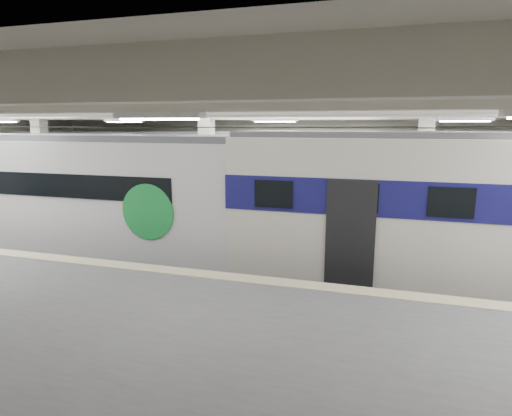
% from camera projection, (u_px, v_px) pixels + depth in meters
% --- Properties ---
extents(station_hall, '(36.00, 24.00, 5.75)m').
position_uv_depth(station_hall, '(241.00, 183.00, 11.59)').
color(station_hall, black).
rests_on(station_hall, ground).
extents(modern_emu, '(13.77, 2.84, 4.44)m').
position_uv_depth(modern_emu, '(112.00, 200.00, 14.95)').
color(modern_emu, silver).
rests_on(modern_emu, ground).
extents(older_rer, '(14.02, 3.09, 4.60)m').
position_uv_depth(older_rer, '(485.00, 214.00, 11.58)').
color(older_rer, silver).
rests_on(older_rer, ground).
extents(far_train, '(14.05, 3.39, 4.45)m').
position_uv_depth(far_train, '(154.00, 177.00, 20.52)').
color(far_train, silver).
rests_on(far_train, ground).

